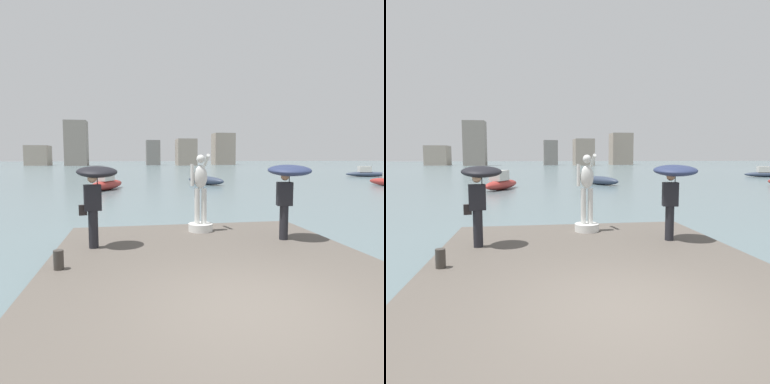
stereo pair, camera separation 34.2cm
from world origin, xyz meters
TOP-DOWN VIEW (x-y plane):
  - ground_plane at (0.00, 40.00)m, footprint 400.00×400.00m
  - pier at (0.00, 1.62)m, footprint 6.77×9.23m
  - statue_white_figure at (0.28, 5.15)m, footprint 0.70×0.91m
  - onlooker_left at (-2.47, 3.78)m, footprint 1.10×1.12m
  - onlooker_right at (2.28, 3.78)m, footprint 1.30×1.31m
  - mooring_bollard at (-3.03, 2.22)m, footprint 0.19×0.19m
  - boat_near at (5.19, 27.20)m, footprint 3.26×4.91m
  - boat_mid at (-3.53, 23.31)m, footprint 2.98×5.05m
  - boat_far at (28.97, 36.68)m, footprint 5.62×2.82m
  - distant_skyline at (1.89, 111.37)m, footprint 68.03×14.29m

SIDE VIEW (x-z plane):
  - ground_plane at x=0.00m, z-range 0.00..0.00m
  - pier at x=0.00m, z-range 0.00..0.40m
  - boat_near at x=5.19m, z-range 0.00..0.77m
  - boat_far at x=28.97m, z-range -0.23..1.13m
  - boat_mid at x=-3.53m, z-range -0.22..1.29m
  - mooring_bollard at x=-3.03m, z-range 0.40..0.77m
  - statue_white_figure at x=0.28m, z-range 0.10..2.32m
  - onlooker_left at x=-2.47m, z-range 0.90..2.84m
  - onlooker_right at x=2.28m, z-range 0.98..2.94m
  - distant_skyline at x=1.89m, z-range -1.83..11.91m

